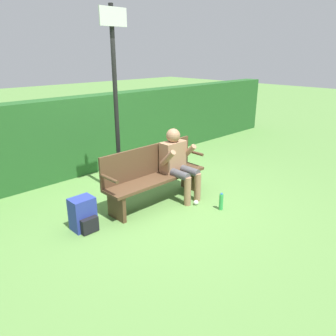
% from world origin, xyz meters
% --- Properties ---
extents(ground_plane, '(40.00, 40.00, 0.00)m').
position_xyz_m(ground_plane, '(0.00, 0.00, 0.00)').
color(ground_plane, '#5B8942').
extents(hedge_back, '(12.00, 0.42, 1.51)m').
position_xyz_m(hedge_back, '(0.00, 2.12, 0.76)').
color(hedge_back, '#235623').
rests_on(hedge_back, ground).
extents(park_bench, '(1.83, 0.42, 0.92)m').
position_xyz_m(park_bench, '(0.00, 0.07, 0.47)').
color(park_bench, '#513823').
rests_on(park_bench, ground).
extents(person_seated, '(0.57, 0.62, 1.15)m').
position_xyz_m(person_seated, '(0.40, -0.06, 0.64)').
color(person_seated, '#997051').
rests_on(person_seated, ground).
extents(backpack, '(0.32, 0.33, 0.46)m').
position_xyz_m(backpack, '(-1.29, 0.08, 0.22)').
color(backpack, '#283893').
rests_on(backpack, ground).
extents(water_bottle, '(0.06, 0.06, 0.28)m').
position_xyz_m(water_bottle, '(0.54, -0.88, 0.13)').
color(water_bottle, green).
rests_on(water_bottle, ground).
extents(signpost, '(0.47, 0.09, 2.97)m').
position_xyz_m(signpost, '(-0.22, 0.68, 1.70)').
color(signpost, black).
rests_on(signpost, ground).
extents(litter_crumple, '(0.08, 0.08, 0.08)m').
position_xyz_m(litter_crumple, '(0.38, -0.50, 0.04)').
color(litter_crumple, silver).
rests_on(litter_crumple, ground).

